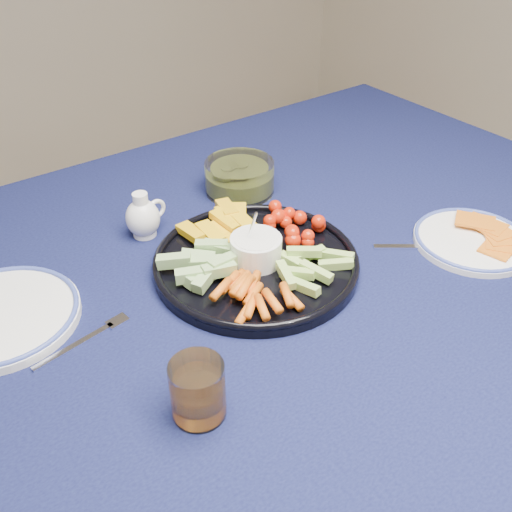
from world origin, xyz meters
TOP-DOWN VIEW (x-y plane):
  - dining_table at (0.00, 0.00)m, footprint 1.67×1.07m
  - crudite_platter at (0.05, 0.01)m, footprint 0.33×0.33m
  - creamer_pitcher at (-0.04, 0.20)m, footprint 0.08×0.06m
  - pickle_bowl at (0.18, 0.23)m, footprint 0.14×0.14m
  - cheese_plate at (0.40, -0.16)m, footprint 0.20×0.20m
  - juice_tumbler at (-0.17, -0.19)m, footprint 0.07×0.07m
  - fork_left at (-0.23, 0.01)m, footprint 0.15×0.04m
  - fork_right at (0.34, -0.13)m, footprint 0.16×0.13m
  - side_plate_extra at (-0.32, 0.12)m, footprint 0.23×0.23m

SIDE VIEW (x-z plane):
  - dining_table at x=0.00m, z-range 0.29..1.03m
  - fork_left at x=-0.23m, z-range 0.75..0.75m
  - fork_right at x=0.34m, z-range 0.75..0.75m
  - side_plate_extra at x=-0.32m, z-range 0.75..0.76m
  - cheese_plate at x=0.40m, z-range 0.74..0.77m
  - crudite_platter at x=0.05m, z-range 0.71..0.82m
  - pickle_bowl at x=0.18m, z-range 0.74..0.81m
  - juice_tumbler at x=-0.17m, z-range 0.74..0.82m
  - creamer_pitcher at x=-0.04m, z-range 0.74..0.82m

